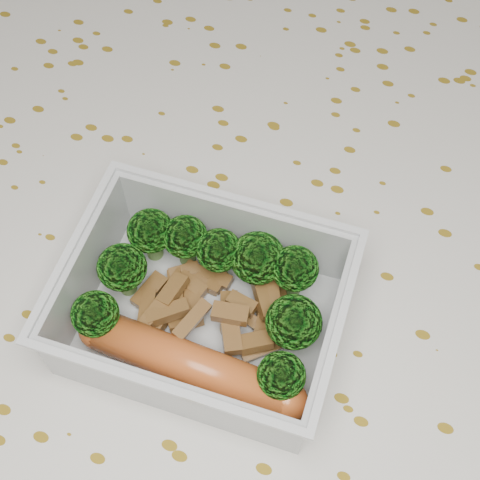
% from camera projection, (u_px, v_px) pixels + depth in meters
% --- Properties ---
extents(dining_table, '(1.40, 0.90, 0.75)m').
position_uv_depth(dining_table, '(224.00, 320.00, 0.53)').
color(dining_table, brown).
rests_on(dining_table, ground).
extents(tablecloth, '(1.46, 0.96, 0.19)m').
position_uv_depth(tablecloth, '(223.00, 291.00, 0.49)').
color(tablecloth, silver).
rests_on(tablecloth, dining_table).
extents(lunch_container, '(0.17, 0.13, 0.06)m').
position_uv_depth(lunch_container, '(204.00, 312.00, 0.41)').
color(lunch_container, silver).
rests_on(lunch_container, tablecloth).
extents(broccoli_florets, '(0.15, 0.10, 0.04)m').
position_uv_depth(broccoli_florets, '(215.00, 279.00, 0.41)').
color(broccoli_florets, '#608C3F').
rests_on(broccoli_florets, lunch_container).
extents(meat_pile, '(0.10, 0.07, 0.03)m').
position_uv_depth(meat_pile, '(212.00, 306.00, 0.42)').
color(meat_pile, brown).
rests_on(meat_pile, lunch_container).
extents(sausage, '(0.15, 0.03, 0.03)m').
position_uv_depth(sausage, '(190.00, 364.00, 0.40)').
color(sausage, '#C15622').
rests_on(sausage, lunch_container).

